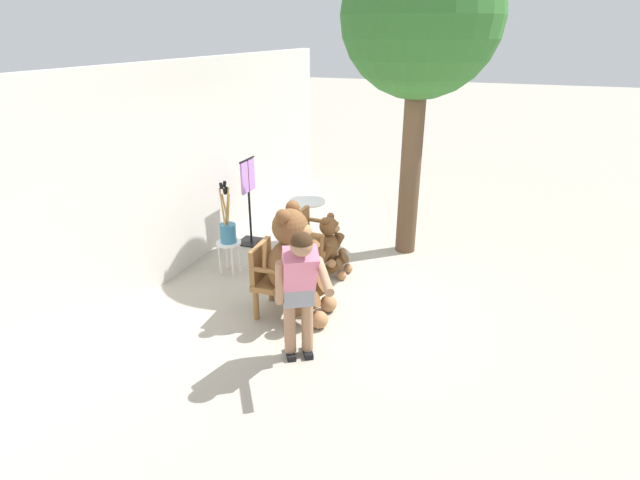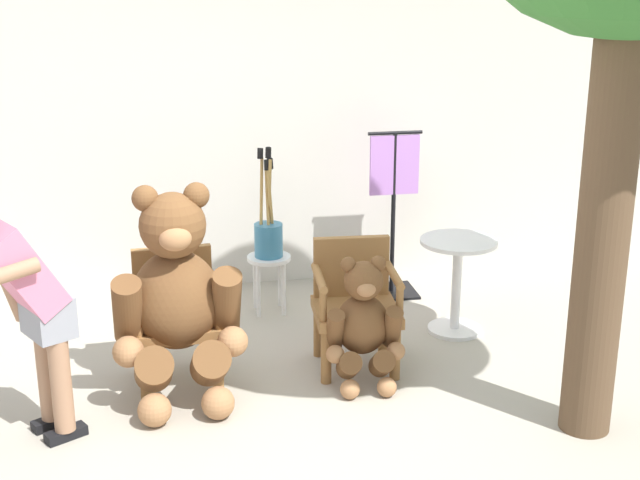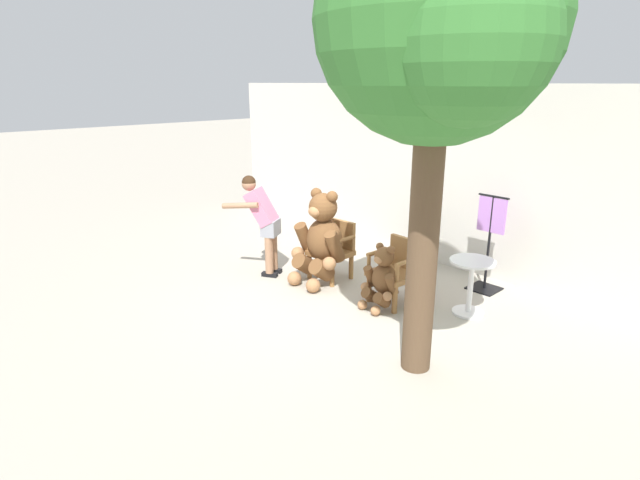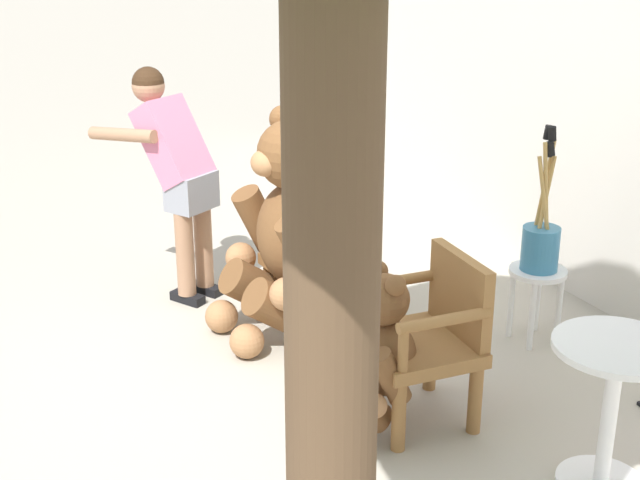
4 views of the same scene
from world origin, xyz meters
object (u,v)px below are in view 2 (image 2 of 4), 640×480
Objects in this scene: teddy_bear_small at (363,323)px; white_stool at (269,269)px; wooden_chair_left at (176,313)px; clothing_display_stand at (393,210)px; wooden_chair_right at (355,301)px; teddy_bear_large at (177,297)px; person_visitor at (24,295)px; round_side_table at (457,275)px; brush_bucket at (268,233)px.

white_stool is (-0.44, 1.33, -0.07)m from teddy_bear_small.
clothing_display_stand reaches higher than wooden_chair_left.
teddy_bear_small is at bearing -91.35° from wooden_chair_right.
teddy_bear_large reaches higher than wooden_chair_left.
white_stool is at bearing 108.51° from teddy_bear_small.
wooden_chair_right is at bearing 18.21° from person_visitor.
round_side_table is (1.31, -0.64, 0.09)m from white_stool.
teddy_bear_large reaches higher than brush_bucket.
wooden_chair_left is 0.57× the size of person_visitor.
round_side_table is (0.86, 0.40, -0.01)m from wooden_chair_right.
person_visitor reaches higher than round_side_table.
brush_bucket is at bearing 146.47° from white_stool.
wooden_chair_right is at bearing -66.51° from brush_bucket.
white_stool is 1.46m from round_side_table.
round_side_table is 0.53× the size of clothing_display_stand.
teddy_bear_small is (1.18, -0.03, -0.25)m from teddy_bear_large.
person_visitor is at bearing -161.79° from wooden_chair_right.
clothing_display_stand is (1.05, 0.22, 0.36)m from white_stool.
teddy_bear_small is (-0.01, -0.29, -0.04)m from wooden_chair_right.
teddy_bear_large is at bearing -119.67° from brush_bucket.
round_side_table is 0.94m from clothing_display_stand.
teddy_bear_small is 1.69m from clothing_display_stand.
brush_bucket is (1.57, 1.70, -0.26)m from person_visitor.
white_stool is 0.64× the size of round_side_table.
clothing_display_stand reaches higher than round_side_table.
clothing_display_stand is (1.79, 1.51, 0.05)m from teddy_bear_large.
teddy_bear_large is 1.60× the size of brush_bucket.
wooden_chair_left is 2.09m from round_side_table.
clothing_display_stand is (2.62, 1.92, -0.18)m from person_visitor.
white_stool is (1.57, 1.70, -0.55)m from person_visitor.
white_stool is 1.13m from clothing_display_stand.
wooden_chair_right reaches higher than white_stool.
wooden_chair_left is at bearing -125.63° from brush_bucket.
brush_bucket is (0.74, 1.04, 0.18)m from wooden_chair_left.
wooden_chair_right is 1.00× the size of brush_bucket.
person_visitor reaches higher than teddy_bear_large.
wooden_chair_left is 0.62× the size of teddy_bear_large.
wooden_chair_right is 0.57× the size of person_visitor.
person_visitor is 2.38m from white_stool.
teddy_bear_small is 2.11m from person_visitor.
round_side_table is at bearing 38.28° from teddy_bear_small.
teddy_bear_large is at bearing 26.17° from person_visitor.
teddy_bear_small is 1.10m from round_side_table.
person_visitor reaches higher than wooden_chair_right.
teddy_bear_large is 2.16m from round_side_table.
clothing_display_stand is (1.80, 1.26, 0.26)m from wooden_chair_left.
wooden_chair_left is at bearing 38.82° from person_visitor.
person_visitor is (-0.83, -0.67, 0.44)m from wooden_chair_left.
wooden_chair_left is 1.28m from white_stool.
person_visitor reaches higher than white_stool.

